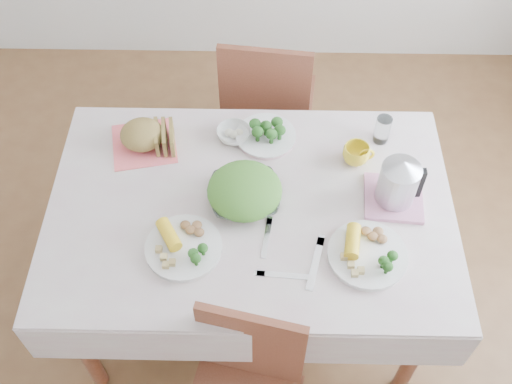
{
  "coord_description": "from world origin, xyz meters",
  "views": [
    {
      "loc": [
        0.05,
        -1.3,
        2.55
      ],
      "look_at": [
        0.02,
        0.02,
        0.82
      ],
      "focal_mm": 42.0,
      "sensor_mm": 36.0,
      "label": 1
    }
  ],
  "objects_px": {
    "dining_table": "(251,260)",
    "salad_bowl": "(245,196)",
    "chair_far": "(269,102)",
    "dinner_plate_right": "(367,255)",
    "dinner_plate_left": "(184,248)",
    "electric_kettle": "(399,179)",
    "yellow_mug": "(356,154)"
  },
  "relations": [
    {
      "from": "chair_far",
      "to": "dinner_plate_right",
      "type": "xyz_separation_m",
      "value": [
        0.34,
        -1.06,
        0.31
      ]
    },
    {
      "from": "salad_bowl",
      "to": "yellow_mug",
      "type": "bearing_deg",
      "value": 25.57
    },
    {
      "from": "dining_table",
      "to": "electric_kettle",
      "type": "bearing_deg",
      "value": 4.31
    },
    {
      "from": "dining_table",
      "to": "salad_bowl",
      "type": "relative_size",
      "value": 5.42
    },
    {
      "from": "chair_far",
      "to": "yellow_mug",
      "type": "relative_size",
      "value": 9.03
    },
    {
      "from": "electric_kettle",
      "to": "dinner_plate_left",
      "type": "bearing_deg",
      "value": -168.39
    },
    {
      "from": "yellow_mug",
      "to": "chair_far",
      "type": "bearing_deg",
      "value": 118.01
    },
    {
      "from": "dining_table",
      "to": "electric_kettle",
      "type": "relative_size",
      "value": 6.96
    },
    {
      "from": "chair_far",
      "to": "salad_bowl",
      "type": "distance_m",
      "value": 0.9
    },
    {
      "from": "dinner_plate_right",
      "to": "electric_kettle",
      "type": "distance_m",
      "value": 0.3
    },
    {
      "from": "dinner_plate_left",
      "to": "dinner_plate_right",
      "type": "relative_size",
      "value": 0.97
    },
    {
      "from": "yellow_mug",
      "to": "electric_kettle",
      "type": "xyz_separation_m",
      "value": [
        0.13,
        -0.18,
        0.08
      ]
    },
    {
      "from": "dinner_plate_left",
      "to": "dining_table",
      "type": "bearing_deg",
      "value": 40.44
    },
    {
      "from": "dinner_plate_left",
      "to": "dinner_plate_right",
      "type": "distance_m",
      "value": 0.64
    },
    {
      "from": "yellow_mug",
      "to": "dinner_plate_left",
      "type": "bearing_deg",
      "value": -146.46
    },
    {
      "from": "electric_kettle",
      "to": "dining_table",
      "type": "bearing_deg",
      "value": 178.74
    },
    {
      "from": "dining_table",
      "to": "yellow_mug",
      "type": "xyz_separation_m",
      "value": [
        0.4,
        0.22,
        0.43
      ]
    },
    {
      "from": "chair_far",
      "to": "dinner_plate_right",
      "type": "height_order",
      "value": "chair_far"
    },
    {
      "from": "dinner_plate_left",
      "to": "electric_kettle",
      "type": "distance_m",
      "value": 0.8
    },
    {
      "from": "salad_bowl",
      "to": "dinner_plate_right",
      "type": "height_order",
      "value": "salad_bowl"
    },
    {
      "from": "chair_far",
      "to": "dining_table",
      "type": "bearing_deg",
      "value": 92.21
    },
    {
      "from": "dinner_plate_left",
      "to": "electric_kettle",
      "type": "relative_size",
      "value": 1.35
    },
    {
      "from": "salad_bowl",
      "to": "dinner_plate_left",
      "type": "height_order",
      "value": "salad_bowl"
    },
    {
      "from": "dining_table",
      "to": "salad_bowl",
      "type": "height_order",
      "value": "salad_bowl"
    },
    {
      "from": "electric_kettle",
      "to": "yellow_mug",
      "type": "bearing_deg",
      "value": 119.34
    },
    {
      "from": "salad_bowl",
      "to": "dinner_plate_left",
      "type": "bearing_deg",
      "value": -133.85
    },
    {
      "from": "dining_table",
      "to": "yellow_mug",
      "type": "bearing_deg",
      "value": 29.05
    },
    {
      "from": "chair_far",
      "to": "yellow_mug",
      "type": "xyz_separation_m",
      "value": [
        0.33,
        -0.63,
        0.34
      ]
    },
    {
      "from": "chair_far",
      "to": "salad_bowl",
      "type": "relative_size",
      "value": 3.67
    },
    {
      "from": "dinner_plate_left",
      "to": "electric_kettle",
      "type": "bearing_deg",
      "value": 17.17
    },
    {
      "from": "chair_far",
      "to": "dinner_plate_left",
      "type": "bearing_deg",
      "value": 80.97
    },
    {
      "from": "dinner_plate_left",
      "to": "yellow_mug",
      "type": "distance_m",
      "value": 0.76
    }
  ]
}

